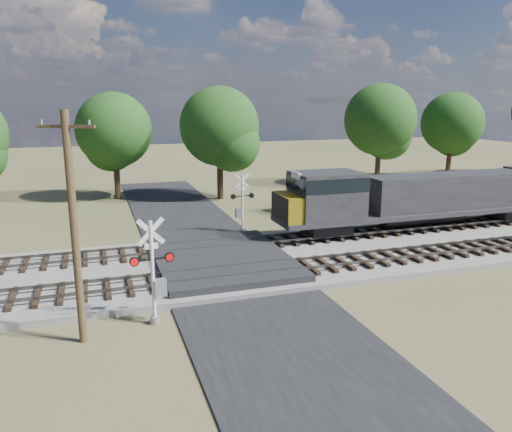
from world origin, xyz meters
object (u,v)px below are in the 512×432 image
object	(u,v)px
utility_pole	(74,225)
crossing_signal_near	(155,280)
equipment_shed	(321,197)
crossing_signal_far	(241,208)

from	to	relation	value
utility_pole	crossing_signal_near	bearing A→B (deg)	39.07
crossing_signal_near	equipment_shed	world-z (taller)	crossing_signal_near
utility_pole	equipment_shed	bearing A→B (deg)	68.34
utility_pole	equipment_shed	xyz separation A→B (m)	(17.83, 16.98, -3.18)
crossing_signal_near	equipment_shed	distance (m)	22.14
crossing_signal_far	crossing_signal_near	bearing A→B (deg)	58.43
crossing_signal_far	equipment_shed	size ratio (longest dim) A/B	0.88
equipment_shed	crossing_signal_far	bearing A→B (deg)	-169.59
crossing_signal_far	utility_pole	world-z (taller)	utility_pole
crossing_signal_near	equipment_shed	bearing A→B (deg)	40.01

